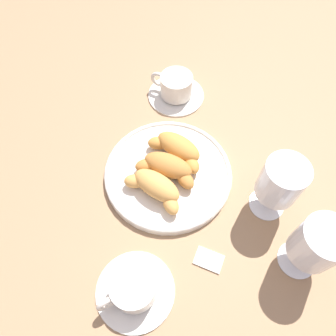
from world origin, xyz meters
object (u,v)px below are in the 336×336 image
Objects in this scene: coffee_cup_near at (176,88)px; juice_glass_left at (280,183)px; croissant_small at (167,167)px; croissant_large at (178,148)px; juice_glass_right at (318,244)px; pastry_plate at (168,173)px; coffee_cup_far at (133,289)px; croissant_extra at (156,187)px; sugar_packet at (209,259)px.

coffee_cup_near is 0.97× the size of juice_glass_left.
croissant_large is at bearing -109.83° from croissant_small.
juice_glass_left is 0.11m from juice_glass_right.
coffee_cup_far is at bearing 81.03° from pastry_plate.
croissant_extra is 0.87× the size of juice_glass_left.
croissant_small is at bearing 72.19° from pastry_plate.
croissant_extra is 0.19m from coffee_cup_far.
juice_glass_left reaches higher than coffee_cup_near.
juice_glass_right reaches higher than croissant_small.
sugar_packet is at bearing -152.63° from coffee_cup_far.
juice_glass_right is at bearing 147.82° from pastry_plate.
croissant_large is 0.05m from croissant_small.
croissant_large is at bearing -27.03° from juice_glass_left.
croissant_large and croissant_extra have the same top height.
sugar_packet is (-0.13, -0.06, -0.02)m from coffee_cup_far.
sugar_packet is (0.11, 0.12, -0.09)m from juice_glass_left.
coffee_cup_near is 0.40m from sugar_packet.
juice_glass_right is (-0.05, 0.11, 0.00)m from juice_glass_left.
croissant_extra and coffee_cup_near have the same top height.
croissant_large is 0.31m from juice_glass_right.
croissant_large is 0.99× the size of croissant_extra.
croissant_small is 0.21m from juice_glass_left.
coffee_cup_near is 0.46m from coffee_cup_far.
coffee_cup_near is at bearing -89.94° from croissant_small.
pastry_plate is at bearing 90.31° from coffee_cup_near.
croissant_extra is at bearing 69.35° from croissant_large.
croissant_large is 0.10m from croissant_extra.
croissant_extra is 0.23m from juice_glass_left.
sugar_packet is (0.16, 0.01, -0.09)m from juice_glass_right.
croissant_small is 0.23m from coffee_cup_near.
croissant_small is 0.30m from juice_glass_right.
croissant_extra is 0.16m from sugar_packet.
croissant_large is at bearing -40.84° from juice_glass_right.
croissant_extra is at bearing 68.53° from croissant_small.
croissant_large is 0.89× the size of coffee_cup_near.
croissant_large is at bearing -53.73° from sugar_packet.
pastry_plate is 1.87× the size of juice_glass_left.
pastry_plate is 2.16× the size of croissant_large.
juice_glass_left is (-0.24, -0.18, 0.07)m from coffee_cup_far.
juice_glass_right is at bearing -164.46° from coffee_cup_far.
pastry_plate is 2.15× the size of croissant_extra.
croissant_small is at bearing -31.57° from juice_glass_right.
sugar_packet is at bearing 5.00° from juice_glass_right.
pastry_plate is 0.06m from croissant_extra.
coffee_cup_far is at bearing 44.83° from sugar_packet.
sugar_packet is at bearing 117.68° from pastry_plate.
croissant_large is at bearing 95.44° from coffee_cup_near.
juice_glass_left is at bearing -115.67° from sugar_packet.
pastry_plate is 1.87× the size of juice_glass_right.
juice_glass_right is (-0.25, 0.38, 0.07)m from coffee_cup_near.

